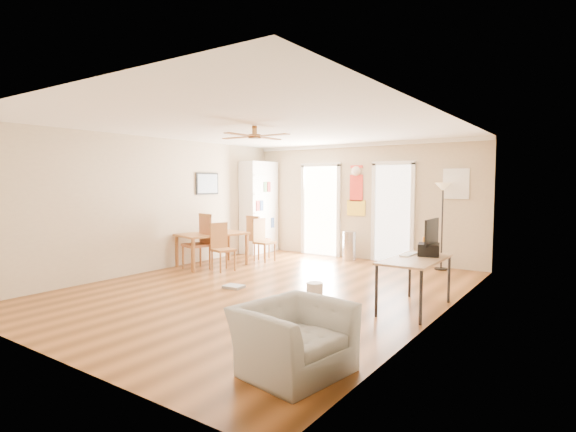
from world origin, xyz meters
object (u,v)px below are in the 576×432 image
Objects in this scene: dining_table at (212,249)px; dining_chair_far at (259,237)px; wastebasket_a at (315,292)px; armchair at (294,339)px; dining_chair_right_a at (265,240)px; bookshelf at (259,207)px; dining_chair_near at (196,242)px; computer_desk at (415,284)px; torchiere_lamp at (442,226)px; printer at (429,250)px; dining_chair_right_b at (223,247)px; trash_can at (349,246)px.

dining_chair_far reaches higher than dining_table.
armchair reaches higher than wastebasket_a.
wastebasket_a is at bearing 147.40° from dining_chair_far.
dining_chair_right_a reaches higher than dining_table.
armchair is at bearing -63.13° from wastebasket_a.
wastebasket_a is at bearing -35.80° from bookshelf.
dining_chair_near is at bearing 89.85° from dining_chair_far.
computer_desk is at bearing 17.67° from wastebasket_a.
torchiere_lamp is (4.03, 2.73, 0.32)m from dining_chair_near.
printer is 1.72m from wastebasket_a.
bookshelf is 5.65m from computer_desk.
dining_chair_right_b reaches higher than dining_chair_right_a.
computer_desk is 3.98× the size of printer.
dining_chair_right_a reaches higher than armchair.
dining_chair_near is at bearing 176.14° from computer_desk.
dining_table is 1.48× the size of dining_chair_right_a.
dining_table is 0.48m from dining_chair_near.
wastebasket_a is (-1.41, -0.75, -0.65)m from printer.
computer_desk is (4.88, -2.74, -0.76)m from bookshelf.
trash_can is at bearing -14.34° from dining_chair_right_b.
torchiere_lamp reaches higher than trash_can.
dining_chair_far reaches higher than dining_chair_right_b.
torchiere_lamp reaches higher than dining_chair_right_b.
armchair is at bearing -87.11° from torchiere_lamp.
dining_chair_far is 2.93× the size of printer.
armchair is (4.66, -5.35, -0.80)m from bookshelf.
torchiere_lamp is (4.01, 2.30, 0.52)m from dining_table.
trash_can is at bearing -146.33° from dining_chair_far.
dining_chair_near is 3.95× the size of wastebasket_a.
dining_chair_near is at bearing -127.53° from trash_can.
computer_desk is (4.33, -2.03, -0.13)m from dining_chair_far.
dining_chair_near reaches higher than dining_table.
computer_desk reaches higher than dining_table.
dining_table is 1.20m from dining_chair_right_a.
dining_chair_near is 4.88m from torchiere_lamp.
dining_chair_right_b is (0.91, -2.26, -0.65)m from bookshelf.
dining_chair_far is 1.51× the size of trash_can.
armchair is (4.30, -3.35, -0.03)m from dining_table.
torchiere_lamp reaches higher than armchair.
dining_chair_right_a is (0.55, 1.06, 0.12)m from dining_table.
torchiere_lamp is 5.22× the size of printer.
armchair is (4.10, -4.64, -0.17)m from dining_chair_far.
dining_chair_right_a is at bearing 85.42° from dining_chair_near.
bookshelf reaches higher than wastebasket_a.
dining_chair_right_b is 0.85× the size of dining_chair_near.
torchiere_lamp is (4.37, 0.29, -0.26)m from bookshelf.
dining_chair_right_a is 4.32m from printer.
trash_can is 0.67× the size of armchair.
printer reaches higher than trash_can.
bookshelf is at bearing 138.26° from wastebasket_a.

